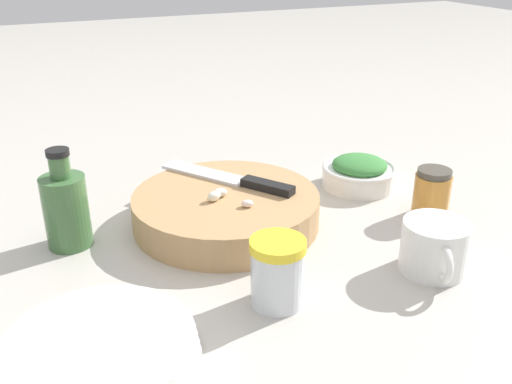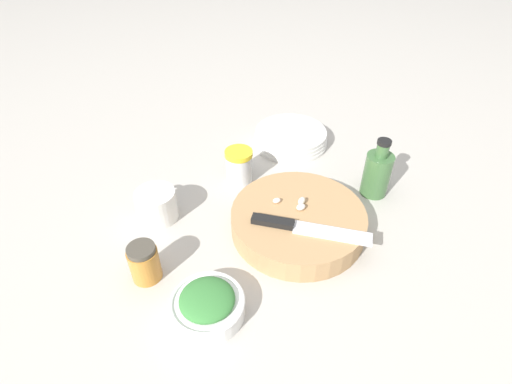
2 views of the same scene
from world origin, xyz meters
name	(u,v)px [view 2 (image 2 of 2)]	position (x,y,z in m)	size (l,w,h in m)	color
ground_plane	(256,220)	(0.00, 0.00, 0.00)	(5.00, 5.00, 0.00)	#B2ADA3
cutting_board	(298,221)	(0.05, -0.08, 0.03)	(0.28, 0.28, 0.05)	tan
chef_knife	(303,227)	(0.02, -0.12, 0.05)	(0.16, 0.21, 0.01)	black
garlic_cloves	(296,203)	(0.06, -0.06, 0.06)	(0.06, 0.07, 0.02)	white
herb_bowl	(208,304)	(-0.22, -0.12, 0.03)	(0.13, 0.13, 0.06)	silver
spice_jar	(239,166)	(0.07, 0.14, 0.04)	(0.07, 0.07, 0.09)	silver
coffee_mug	(157,205)	(-0.15, 0.15, 0.04)	(0.09, 0.11, 0.07)	silver
plate_stack	(291,137)	(0.28, 0.17, 0.02)	(0.21, 0.21, 0.04)	silver
honey_jar	(144,263)	(-0.26, 0.02, 0.04)	(0.06, 0.06, 0.08)	#BC7A2D
oil_bottle	(377,173)	(0.27, -0.12, 0.06)	(0.06, 0.06, 0.15)	#3D6638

